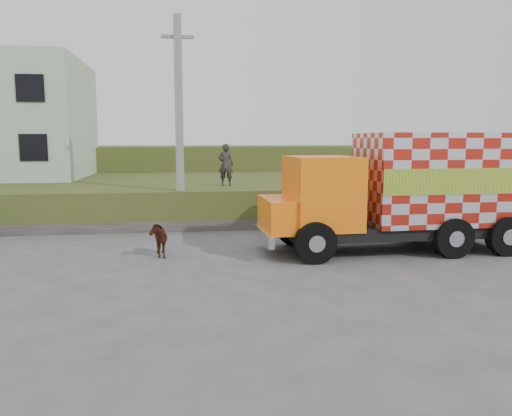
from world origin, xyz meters
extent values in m
plane|color=#474749|center=(0.00, 0.00, 0.00)|extent=(120.00, 120.00, 0.00)
cube|color=#38551C|center=(0.00, 10.00, 0.75)|extent=(40.00, 12.00, 1.50)
cube|color=#38551C|center=(0.00, 22.00, 1.50)|extent=(40.00, 12.00, 3.00)
cube|color=#595651|center=(-2.00, 4.20, 0.20)|extent=(16.00, 0.50, 0.40)
cube|color=gray|center=(-1.00, 4.60, 4.00)|extent=(0.30, 0.30, 8.00)
cube|color=gray|center=(-1.00, 4.60, 7.20)|extent=(1.20, 0.12, 0.12)
cube|color=black|center=(5.79, -0.14, 0.69)|extent=(7.31, 2.51, 0.37)
cube|color=orange|center=(3.23, -0.20, 1.87)|extent=(1.98, 2.50, 2.14)
cube|color=orange|center=(2.00, -0.22, 1.23)|extent=(1.12, 2.27, 0.96)
cube|color=silver|center=(7.07, -0.11, 2.24)|extent=(4.97, 2.67, 2.78)
cube|color=yellow|center=(7.10, -1.42, 2.24)|extent=(4.91, 0.15, 0.75)
cube|color=yellow|center=(7.04, 1.19, 2.24)|extent=(4.91, 0.15, 0.75)
cube|color=silver|center=(1.47, -0.24, 0.59)|extent=(0.21, 2.46, 0.32)
cylinder|color=black|center=(2.72, -1.44, 0.59)|extent=(1.18, 0.40, 1.17)
cylinder|color=black|center=(2.67, 1.02, 0.59)|extent=(1.18, 0.40, 1.17)
cylinder|color=black|center=(6.88, -1.35, 0.59)|extent=(1.18, 0.40, 1.17)
cylinder|color=black|center=(6.83, 1.11, 0.59)|extent=(1.18, 0.40, 1.17)
cylinder|color=black|center=(8.59, -1.31, 0.59)|extent=(1.18, 0.40, 1.17)
cylinder|color=black|center=(8.54, 1.15, 0.59)|extent=(1.18, 0.40, 1.17)
imported|color=#341C0D|center=(-1.68, 0.11, 0.53)|extent=(0.78, 1.34, 1.06)
imported|color=#302C2B|center=(0.90, 6.47, 2.39)|extent=(0.72, 0.54, 1.78)
camera|label=1|loc=(-0.85, -14.66, 3.40)|focal=35.00mm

